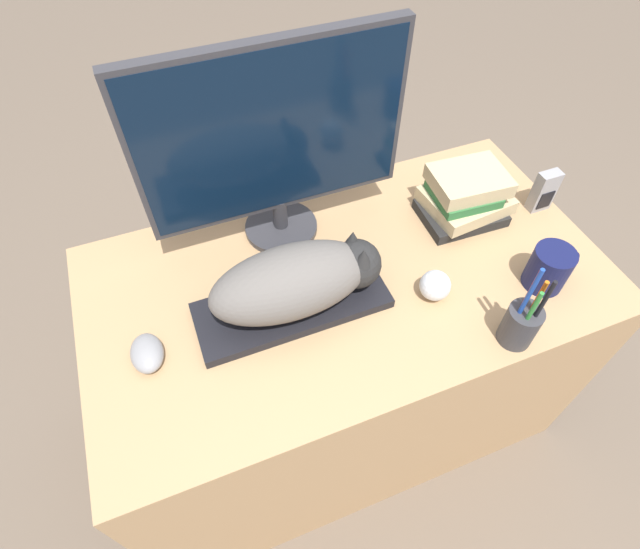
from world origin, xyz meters
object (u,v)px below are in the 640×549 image
at_px(computer_mouse, 147,353).
at_px(pen_cup, 521,323).
at_px(keyboard, 292,305).
at_px(book_stack, 465,197).
at_px(coffee_mug, 550,268).
at_px(cat, 300,279).
at_px(phone, 544,191).
at_px(baseball, 435,285).
at_px(monitor, 274,140).

bearing_deg(computer_mouse, pen_cup, -17.81).
xyz_separation_m(keyboard, book_stack, (0.52, 0.12, 0.05)).
height_order(keyboard, coffee_mug, coffee_mug).
bearing_deg(computer_mouse, book_stack, 9.12).
xyz_separation_m(cat, computer_mouse, (-0.34, -0.01, -0.08)).
relative_size(coffee_mug, phone, 1.10).
relative_size(keyboard, coffee_mug, 3.37).
height_order(keyboard, book_stack, book_stack).
xyz_separation_m(cat, book_stack, (0.49, 0.12, -0.03)).
relative_size(cat, baseball, 5.37).
bearing_deg(coffee_mug, keyboard, 165.84).
height_order(pen_cup, baseball, pen_cup).
bearing_deg(keyboard, computer_mouse, -178.12).
relative_size(computer_mouse, pen_cup, 0.41).
height_order(computer_mouse, phone, phone).
distance_m(keyboard, pen_cup, 0.49).
bearing_deg(monitor, computer_mouse, -146.28).
bearing_deg(book_stack, cat, -165.89).
relative_size(keyboard, monitor, 0.72).
bearing_deg(baseball, monitor, 128.39).
bearing_deg(keyboard, monitor, 76.78).
relative_size(cat, pen_cup, 1.63).
height_order(cat, monitor, monitor).
height_order(computer_mouse, baseball, baseball).
bearing_deg(phone, monitor, 165.45).
bearing_deg(phone, keyboard, -174.38).
distance_m(coffee_mug, phone, 0.26).
height_order(coffee_mug, pen_cup, pen_cup).
bearing_deg(coffee_mug, monitor, 143.16).
bearing_deg(book_stack, phone, -14.51).
relative_size(baseball, phone, 0.61).
xyz_separation_m(keyboard, cat, (0.02, 0.00, 0.08)).
distance_m(computer_mouse, phone, 1.05).
relative_size(computer_mouse, coffee_mug, 0.76).
relative_size(keyboard, cat, 1.13).
height_order(monitor, pen_cup, monitor).
bearing_deg(monitor, cat, -98.25).
bearing_deg(computer_mouse, keyboard, 1.88).
bearing_deg(pen_cup, phone, 46.80).
relative_size(cat, book_stack, 1.69).
distance_m(baseball, book_stack, 0.29).
bearing_deg(book_stack, pen_cup, -104.31).
height_order(keyboard, phone, phone).
bearing_deg(pen_cup, baseball, 122.17).
xyz_separation_m(coffee_mug, phone, (0.15, 0.22, 0.01)).
distance_m(cat, pen_cup, 0.47).
distance_m(baseball, phone, 0.43).
distance_m(cat, coffee_mug, 0.57).
xyz_separation_m(monitor, pen_cup, (0.36, -0.49, -0.22)).
height_order(monitor, baseball, monitor).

